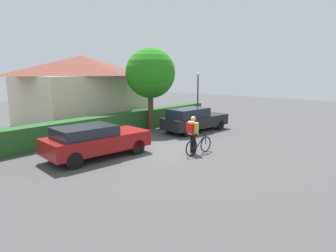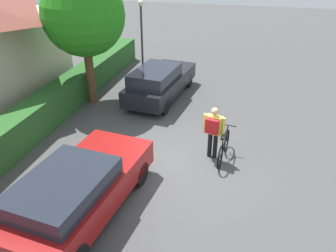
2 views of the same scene
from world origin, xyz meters
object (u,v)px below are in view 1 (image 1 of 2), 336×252
object	(u,v)px
parked_car_far	(194,119)
street_lamp	(198,90)
bicycle	(199,145)
tree_kerbside	(150,73)
person_rider	(193,131)
parked_car_near	(95,140)

from	to	relation	value
parked_car_far	street_lamp	world-z (taller)	street_lamp
bicycle	tree_kerbside	xyz separation A→B (m)	(2.89, 5.58, 3.04)
bicycle	person_rider	size ratio (longest dim) A/B	1.02
street_lamp	tree_kerbside	size ratio (longest dim) A/B	0.70
street_lamp	tree_kerbside	bearing A→B (deg)	166.38
bicycle	parked_car_far	bearing A→B (deg)	37.83
parked_car_near	street_lamp	world-z (taller)	street_lamp
parked_car_far	bicycle	distance (m)	4.94
parked_car_near	person_rider	xyz separation A→B (m)	(3.23, -2.67, 0.24)
street_lamp	tree_kerbside	world-z (taller)	tree_kerbside
street_lamp	parked_car_near	bearing A→B (deg)	-170.55
parked_car_far	bicycle	size ratio (longest dim) A/B	2.72
tree_kerbside	parked_car_near	bearing A→B (deg)	-157.22
bicycle	person_rider	distance (m)	0.69
person_rider	tree_kerbside	world-z (taller)	tree_kerbside
bicycle	tree_kerbside	bearing A→B (deg)	62.63
parked_car_far	street_lamp	size ratio (longest dim) A/B	1.31
parked_car_near	bicycle	bearing A→B (deg)	-43.02
parked_car_far	street_lamp	distance (m)	3.60
parked_car_near	street_lamp	distance (m)	10.17
parked_car_far	street_lamp	bearing A→B (deg)	30.46
parked_car_far	tree_kerbside	size ratio (longest dim) A/B	0.91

